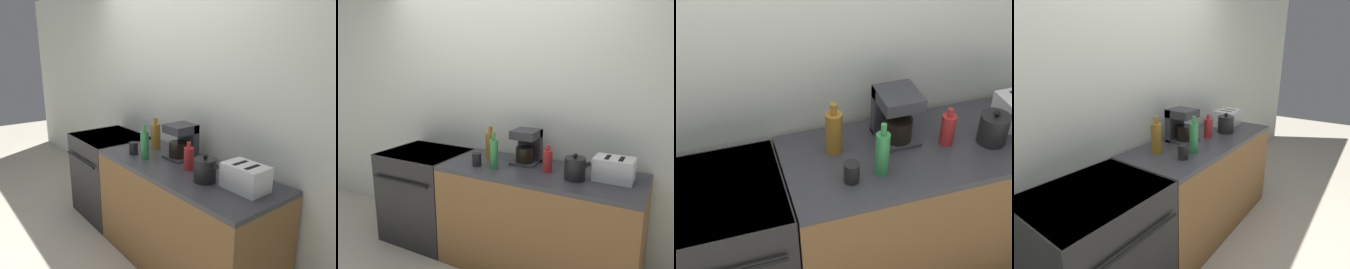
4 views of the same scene
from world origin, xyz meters
TOP-DOWN VIEW (x-y plane):
  - ground_plane at (0.00, 0.00)m, footprint 12.00×12.00m
  - wall_back at (0.00, 0.71)m, footprint 8.00×0.05m
  - stove at (-0.63, 0.32)m, footprint 0.76×0.68m
  - counter_block at (0.59, 0.33)m, footprint 1.65×0.66m
  - kettle at (0.89, 0.27)m, footprint 0.20×0.16m
  - toaster at (1.15, 0.38)m, footprint 0.28×0.20m
  - coffee_maker at (0.41, 0.47)m, footprint 0.21×0.23m
  - bottle_green at (0.23, 0.21)m, footprint 0.07×0.07m
  - bottle_red at (0.65, 0.33)m, footprint 0.08×0.08m
  - bottle_amber at (0.06, 0.44)m, footprint 0.09×0.09m
  - cup_black at (0.07, 0.19)m, footprint 0.08×0.08m

SIDE VIEW (x-z plane):
  - ground_plane at x=0.00m, z-range 0.00..0.00m
  - counter_block at x=0.59m, z-range 0.00..0.89m
  - stove at x=-0.63m, z-range 0.01..0.91m
  - cup_black at x=0.07m, z-range 0.89..1.00m
  - kettle at x=0.89m, z-range 0.88..1.08m
  - toaster at x=1.15m, z-range 0.90..1.07m
  - bottle_red at x=0.65m, z-range 0.88..1.10m
  - bottle_amber at x=0.06m, z-range 0.87..1.16m
  - bottle_green at x=0.23m, z-range 0.87..1.17m
  - coffee_maker at x=0.41m, z-range 0.90..1.20m
  - wall_back at x=0.00m, z-range 0.00..2.60m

